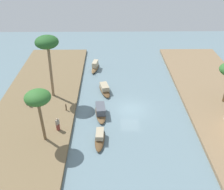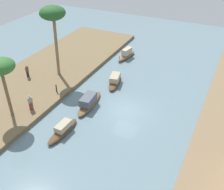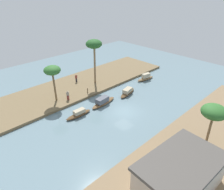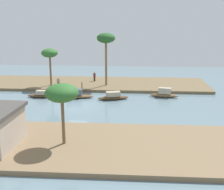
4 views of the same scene
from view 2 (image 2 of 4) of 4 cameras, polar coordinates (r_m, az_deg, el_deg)
The scene contains 11 objects.
river_water at distance 28.04m, azimuth 2.93°, elevation -3.29°, with size 63.11×63.11×0.00m, color slate.
riverbank_left at distance 33.66m, azimuth -16.22°, elevation 2.41°, with size 39.02×10.07×0.42m, color brown.
sampan_foreground at distance 32.46m, azimuth 0.62°, elevation 3.11°, with size 4.49×2.15×1.11m.
sampan_with_red_awning at distance 28.54m, azimuth -4.83°, elevation -1.43°, with size 5.07×1.69×1.29m.
sampan_midstream at distance 25.42m, azimuth -10.23°, elevation -7.17°, with size 4.17×1.17×1.02m.
sampan_near_left_bank at distance 38.90m, azimuth 3.07°, elevation 8.45°, with size 4.18×1.51×1.39m.
person_on_near_bank at distance 34.42m, azimuth -17.27°, elevation 4.67°, with size 0.45×0.39×1.54m.
person_by_mooring at distance 28.35m, azimuth -16.63°, elevation -1.73°, with size 0.53×0.53×1.59m.
mooring_post at distance 30.61m, azimuth -11.54°, elevation 1.36°, with size 0.14×0.14×0.91m, color #4C3823.
palm_tree_left_near at distance 31.75m, azimuth -12.28°, elevation 16.00°, with size 2.89×2.89×8.34m.
palm_tree_left_far at distance 26.11m, azimuth -22.25°, elevation 5.36°, with size 2.59×2.59×5.94m.
Camera 2 is at (21.00, 8.65, 16.44)m, focal length 43.77 mm.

